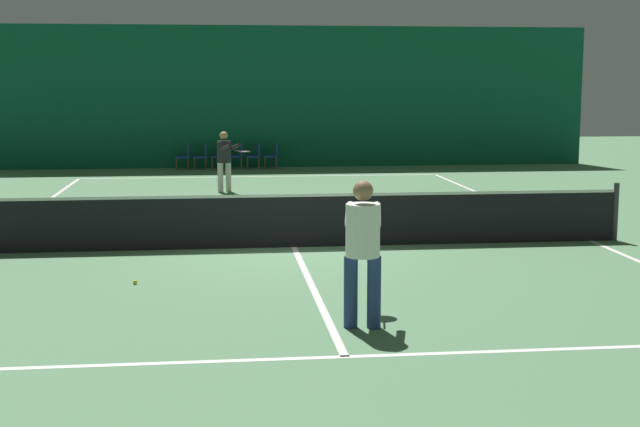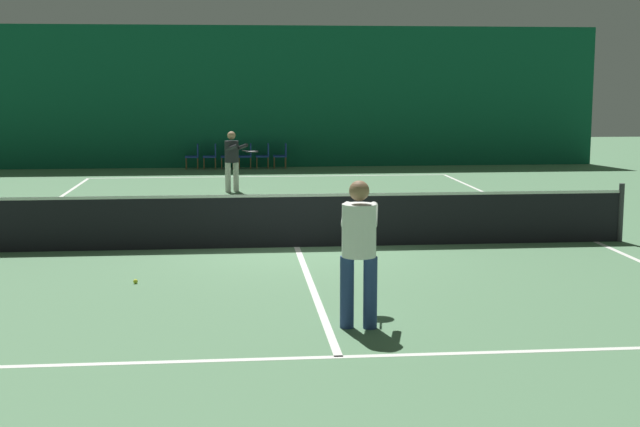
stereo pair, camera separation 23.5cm
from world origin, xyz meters
name	(u,v)px [view 2 (the right image)]	position (x,y,z in m)	size (l,w,h in m)	color
ground_plane	(297,247)	(0.00, 0.00, 0.00)	(60.00, 60.00, 0.00)	#56845B
backdrop_curtain	(265,97)	(0.00, 15.02, 2.39)	(23.00, 0.12, 4.78)	#0F5138
court_line_baseline_far	(270,176)	(0.00, 11.90, 0.00)	(11.00, 0.10, 0.00)	white
court_line_service_far	(279,200)	(0.00, 6.40, 0.00)	(8.25, 0.10, 0.00)	white
court_line_service_near	(339,357)	(0.00, -6.40, 0.00)	(8.25, 0.10, 0.00)	white
court_line_sideline_right	(596,242)	(5.50, 0.00, 0.00)	(0.10, 23.80, 0.00)	white
court_line_centre	(297,247)	(0.00, 0.00, 0.00)	(0.10, 12.80, 0.00)	white
tennis_net	(297,219)	(0.00, 0.00, 0.51)	(12.00, 0.10, 1.07)	black
player_near	(359,242)	(0.37, -5.25, 1.03)	(0.60, 1.44, 1.77)	navy
player_far	(233,157)	(-1.13, 8.13, 0.94)	(1.00, 1.30, 1.61)	beige
courtside_chair_0	(194,155)	(-2.42, 14.47, 0.49)	(0.44, 0.44, 0.84)	brown
courtside_chair_1	(212,155)	(-1.83, 14.47, 0.49)	(0.44, 0.44, 0.84)	brown
courtside_chair_2	(230,154)	(-1.24, 14.47, 0.49)	(0.44, 0.44, 0.84)	brown
courtside_chair_3	(247,154)	(-0.65, 14.47, 0.49)	(0.44, 0.44, 0.84)	brown
courtside_chair_4	(265,154)	(-0.06, 14.47, 0.49)	(0.44, 0.44, 0.84)	brown
courtside_chair_5	(282,154)	(0.52, 14.47, 0.49)	(0.44, 0.44, 0.84)	brown
tennis_ball	(136,281)	(-2.54, -2.65, 0.03)	(0.07, 0.07, 0.07)	#D1DB33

